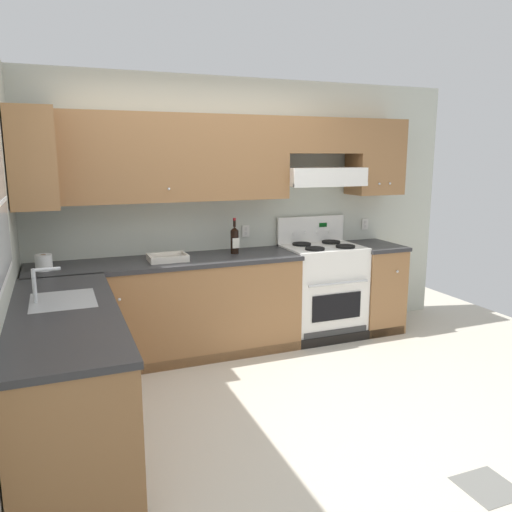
{
  "coord_description": "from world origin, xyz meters",
  "views": [
    {
      "loc": [
        -1.25,
        -3.14,
        1.82
      ],
      "look_at": [
        0.28,
        0.7,
        1.0
      ],
      "focal_mm": 35.55,
      "sensor_mm": 36.0,
      "label": 1
    }
  ],
  "objects_px": {
    "bowl": "(168,259)",
    "paper_towel_roll": "(44,262)",
    "wine_bottle": "(235,239)",
    "stove": "(322,290)"
  },
  "relations": [
    {
      "from": "wine_bottle",
      "to": "bowl",
      "type": "distance_m",
      "value": 0.68
    },
    {
      "from": "wine_bottle",
      "to": "paper_towel_roll",
      "type": "xyz_separation_m",
      "value": [
        -1.67,
        -0.11,
        -0.07
      ]
    },
    {
      "from": "stove",
      "to": "bowl",
      "type": "distance_m",
      "value": 1.64
    },
    {
      "from": "bowl",
      "to": "paper_towel_roll",
      "type": "height_order",
      "value": "paper_towel_roll"
    },
    {
      "from": "bowl",
      "to": "paper_towel_roll",
      "type": "bearing_deg",
      "value": -179.69
    },
    {
      "from": "bowl",
      "to": "stove",
      "type": "bearing_deg",
      "value": 1.6
    },
    {
      "from": "stove",
      "to": "bowl",
      "type": "xyz_separation_m",
      "value": [
        -1.58,
        -0.04,
        0.45
      ]
    },
    {
      "from": "wine_bottle",
      "to": "bowl",
      "type": "bearing_deg",
      "value": -171.24
    },
    {
      "from": "wine_bottle",
      "to": "stove",
      "type": "bearing_deg",
      "value": -3.6
    },
    {
      "from": "wine_bottle",
      "to": "paper_towel_roll",
      "type": "height_order",
      "value": "wine_bottle"
    }
  ]
}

